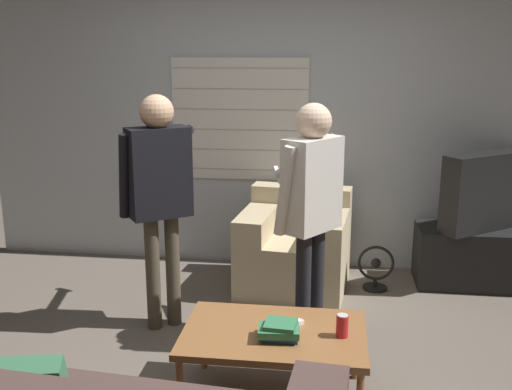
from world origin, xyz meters
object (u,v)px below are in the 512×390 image
Objects in this scene: coffee_table at (274,337)px; floor_fan at (376,269)px; person_left_standing at (159,183)px; tv at (487,191)px; book_stack at (280,331)px; spare_remote at (293,324)px; person_right_standing at (311,196)px; soda_can at (342,326)px; armchair_beige at (295,248)px.

floor_fan is at bearing 68.50° from coffee_table.
floor_fan is at bearing -6.06° from person_left_standing.
book_stack is (-1.49, -1.98, -0.34)m from tv.
spare_remote is at bearing -73.21° from person_left_standing.
spare_remote is (0.06, 0.16, -0.03)m from book_stack.
spare_remote reaches higher than coffee_table.
tv is at bearing -11.32° from person_left_standing.
book_stack is at bearing -152.87° from person_right_standing.
book_stack reaches higher than floor_fan.
person_left_standing is 1.97m from floor_fan.
person_right_standing reaches higher than soda_can.
coffee_table is 4.40× the size of book_stack.
spare_remote is 1.73m from floor_fan.
book_stack is 1.91m from floor_fan.
person_right_standing is at bearing 106.27° from soda_can.
soda_can is 0.29m from spare_remote.
book_stack is (0.91, -0.92, -0.57)m from person_left_standing.
book_stack is at bearing 97.40° from armchair_beige.
tv is 2.35m from spare_remote.
spare_remote is at bearing 36.17° from coffee_table.
soda_can is at bearing 11.78° from book_stack.
soda_can reaches higher than coffee_table.
person_left_standing is at bearing 118.69° from person_right_standing.
tv is 2.16× the size of floor_fan.
coffee_table is at bearing -78.95° from person_left_standing.
person_left_standing is 4.40× the size of floor_fan.
spare_remote is (0.97, -0.76, -0.61)m from person_left_standing.
floor_fan is (1.54, 0.86, -0.87)m from person_left_standing.
coffee_table is at bearing 14.81° from tv.
person_left_standing is at bearing -12.39° from tv.
floor_fan is at bearing -22.83° from tv.
person_right_standing is at bearing 105.25° from armchair_beige.
person_right_standing reaches higher than tv.
armchair_beige is 1.60m from spare_remote.
armchair_beige is 1.61m from tv.
armchair_beige reaches higher than book_stack.
armchair_beige is 1.73m from soda_can.
floor_fan is (0.66, 0.02, -0.16)m from armchair_beige.
person_right_standing is at bearing 77.42° from coffee_table.
person_left_standing is 7.17× the size of book_stack.
person_right_standing is (0.16, 0.71, 0.63)m from coffee_table.
armchair_beige is 1.67m from coffee_table.
person_right_standing reaches higher than floor_fan.
coffee_table is 0.96m from person_right_standing.
coffee_table is 1.37m from person_left_standing.
book_stack is (-0.12, -0.79, -0.55)m from person_right_standing.
person_left_standing is at bearing 136.27° from coffee_table.
person_right_standing is at bearing 81.48° from book_stack.
person_left_standing is 13.45× the size of spare_remote.
spare_remote is (-1.43, -1.83, -0.37)m from tv.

